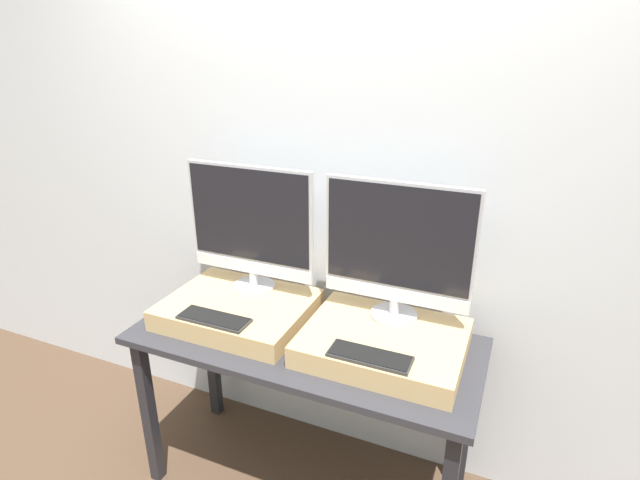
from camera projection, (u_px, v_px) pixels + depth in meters
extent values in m
cube|color=silver|center=(338.00, 196.00, 2.20)|extent=(8.00, 0.04, 2.60)
cube|color=#2D2D33|center=(304.00, 341.00, 2.07)|extent=(1.44, 0.61, 0.03)
cube|color=#232328|center=(149.00, 412.00, 2.24)|extent=(0.05, 0.05, 0.77)
cube|color=#232328|center=(212.00, 353.00, 2.67)|extent=(0.05, 0.05, 0.77)
cube|color=#232328|center=(466.00, 422.00, 2.18)|extent=(0.05, 0.05, 0.77)
cube|color=tan|center=(239.00, 309.00, 2.19)|extent=(0.62, 0.49, 0.09)
cylinder|color=#B2B2B7|center=(254.00, 286.00, 2.29)|extent=(0.19, 0.19, 0.01)
cylinder|color=#B2B2B7|center=(254.00, 278.00, 2.28)|extent=(0.04, 0.04, 0.06)
cube|color=#B2B2B7|center=(250.00, 221.00, 2.17)|extent=(0.60, 0.02, 0.49)
cube|color=black|center=(248.00, 216.00, 2.15)|extent=(0.57, 0.00, 0.41)
cube|color=silver|center=(251.00, 268.00, 2.24)|extent=(0.59, 0.00, 0.06)
cube|color=#2D2D2D|center=(214.00, 319.00, 2.02)|extent=(0.30, 0.11, 0.01)
cube|color=black|center=(214.00, 317.00, 2.02)|extent=(0.29, 0.10, 0.00)
cube|color=tan|center=(384.00, 342.00, 1.95)|extent=(0.62, 0.49, 0.09)
cylinder|color=#B2B2B7|center=(394.00, 314.00, 2.05)|extent=(0.19, 0.19, 0.01)
cylinder|color=#B2B2B7|center=(394.00, 307.00, 2.04)|extent=(0.04, 0.04, 0.06)
cube|color=#B2B2B7|center=(398.00, 244.00, 1.93)|extent=(0.60, 0.02, 0.49)
cube|color=black|center=(398.00, 238.00, 1.91)|extent=(0.57, 0.00, 0.41)
cube|color=silver|center=(394.00, 295.00, 2.00)|extent=(0.59, 0.00, 0.06)
cube|color=#2D2D2D|center=(370.00, 357.00, 1.78)|extent=(0.30, 0.11, 0.01)
cube|color=black|center=(370.00, 355.00, 1.77)|extent=(0.29, 0.10, 0.00)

